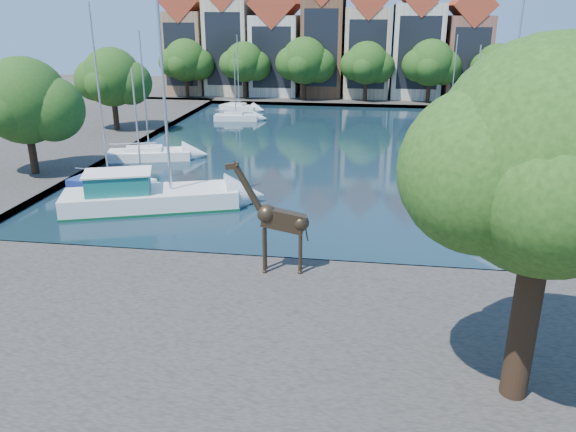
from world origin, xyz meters
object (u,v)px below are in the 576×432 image
Objects in this scene: plane_tree at (554,167)px; sailboat_left_a at (142,186)px; motorsailer at (145,194)px; sailboat_right_a at (557,239)px; giraffe_statue at (277,220)px.

sailboat_left_a is at bearing 136.24° from plane_tree.
motorsailer is 1.18× the size of sailboat_right_a.
motorsailer is at bearing 138.88° from giraffe_statue.
sailboat_left_a is (-10.97, 11.30, -2.36)m from giraffe_statue.
sailboat_left_a is 25.19m from sailboat_right_a.
motorsailer reaches higher than sailboat_left_a.
giraffe_statue is 0.62× the size of sailboat_left_a.
giraffe_statue is 12.85m from motorsailer.
motorsailer is 23.30m from sailboat_right_a.
motorsailer is at bearing 173.02° from sailboat_right_a.
plane_tree is 1.02× the size of sailboat_right_a.
plane_tree reaches higher than giraffe_statue.
giraffe_statue is 14.83m from sailboat_right_a.
plane_tree is at bearing -40.86° from giraffe_statue.
plane_tree is 12.37m from giraffe_statue.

